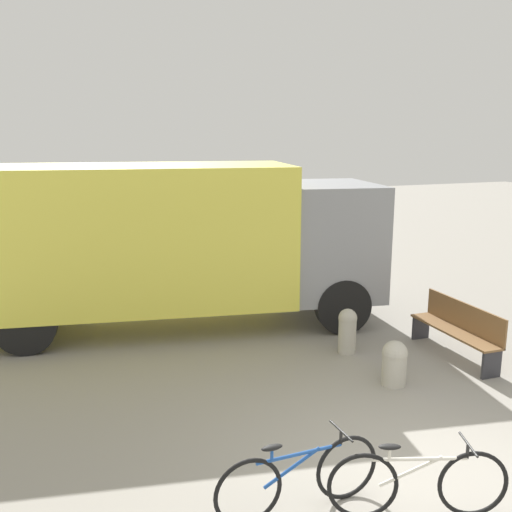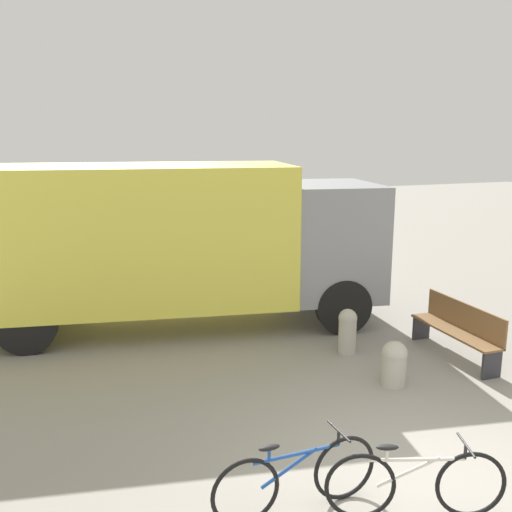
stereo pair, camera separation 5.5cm
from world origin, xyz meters
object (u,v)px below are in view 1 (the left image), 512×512
delivery_truck (167,238)px  park_bench (458,327)px  bollard_near_bench (394,362)px  bicycle_near (299,477)px  bollard_far_bench (347,329)px  bicycle_middle (418,483)px

delivery_truck → park_bench: size_ratio=4.28×
bollard_near_bench → park_bench: bearing=19.1°
bicycle_near → bollard_far_bench: 4.36m
park_bench → bicycle_middle: park_bench is taller
park_bench → delivery_truck: bearing=53.7°
bollard_near_bench → bicycle_near: bearing=-140.2°
bicycle_middle → bollard_near_bench: 3.06m
park_bench → bollard_near_bench: 1.75m
bicycle_middle → delivery_truck: bearing=118.2°
bollard_far_bench → delivery_truck: bearing=135.9°
delivery_truck → bicycle_middle: delivery_truck is taller
bicycle_near → bollard_near_bench: size_ratio=2.59×
bollard_near_bench → bicycle_middle: bearing=-120.2°
park_bench → bicycle_middle: 4.53m
delivery_truck → park_bench: delivery_truck is taller
bicycle_middle → bollard_far_bench: (1.52, 4.02, 0.05)m
bicycle_near → bollard_near_bench: (2.59, 2.15, -0.01)m
bicycle_near → bicycle_middle: 1.16m
park_bench → bicycle_near: park_bench is taller
park_bench → bollard_far_bench: 1.85m
bollard_near_bench → bollard_far_bench: bearing=90.7°
delivery_truck → bollard_far_bench: delivery_truck is taller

